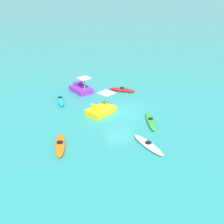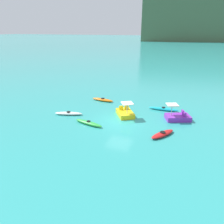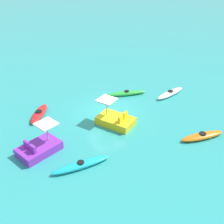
# 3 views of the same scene
# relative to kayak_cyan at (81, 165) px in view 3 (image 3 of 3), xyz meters

# --- Properties ---
(ground_plane) EXTENTS (600.00, 600.00, 0.00)m
(ground_plane) POSITION_rel_kayak_cyan_xyz_m (-3.66, -4.73, -0.16)
(ground_plane) COLOR teal
(kayak_cyan) EXTENTS (3.36, 0.65, 0.37)m
(kayak_cyan) POSITION_rel_kayak_cyan_xyz_m (0.00, 0.00, 0.00)
(kayak_cyan) COLOR #19B7C6
(kayak_cyan) RESTS_ON ground_plane
(kayak_green) EXTENTS (3.21, 1.27, 0.37)m
(kayak_green) POSITION_rel_kayak_cyan_xyz_m (-6.21, -6.52, 0.00)
(kayak_green) COLOR green
(kayak_green) RESTS_ON ground_plane
(kayak_red) EXTENTS (2.04, 2.64, 0.37)m
(kayak_red) POSITION_rel_kayak_cyan_xyz_m (0.84, -6.34, 0.00)
(kayak_red) COLOR red
(kayak_red) RESTS_ON ground_plane
(kayak_orange) EXTENTS (2.99, 0.97, 0.37)m
(kayak_orange) POSITION_rel_kayak_cyan_xyz_m (-7.80, 0.67, 0.00)
(kayak_orange) COLOR orange
(kayak_orange) RESTS_ON ground_plane
(kayak_white) EXTENTS (3.04, 1.48, 0.37)m
(kayak_white) POSITION_rel_kayak_cyan_xyz_m (-9.36, -5.04, 0.00)
(kayak_white) COLOR white
(kayak_white) RESTS_ON ground_plane
(pedal_boat_purple) EXTENTS (2.79, 2.30, 1.68)m
(pedal_boat_purple) POSITION_rel_kayak_cyan_xyz_m (1.74, -2.26, 0.17)
(pedal_boat_purple) COLOR purple
(pedal_boat_purple) RESTS_ON ground_plane
(pedal_boat_yellow) EXTENTS (2.57, 2.83, 1.68)m
(pedal_boat_yellow) POSITION_rel_kayak_cyan_xyz_m (-3.58, -3.11, 0.17)
(pedal_boat_yellow) COLOR yellow
(pedal_boat_yellow) RESTS_ON ground_plane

